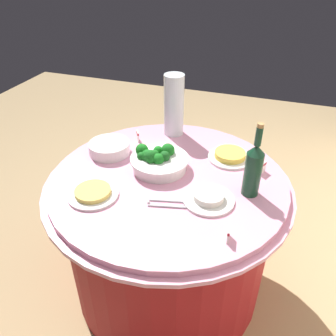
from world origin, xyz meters
TOP-DOWN VIEW (x-y plane):
  - ground_plane at (0.00, 0.00)m, footprint 6.00×6.00m
  - buffet_table at (0.00, 0.00)m, footprint 1.16×1.16m
  - broccoli_bowl at (-0.05, -0.07)m, footprint 0.28×0.28m
  - plate_stack at (-0.11, -0.36)m, footprint 0.21×0.21m
  - wine_bottle at (-0.00, 0.38)m, footprint 0.07×0.07m
  - decorative_fruit_vase at (-0.42, -0.11)m, footprint 0.11×0.11m
  - serving_tongs at (0.19, 0.06)m, footprint 0.08×0.17m
  - food_plate_fried_egg at (-0.25, 0.24)m, footprint 0.22×0.22m
  - food_plate_rice at (0.11, 0.22)m, footprint 0.22×0.22m
  - food_plate_noodles at (0.24, -0.26)m, footprint 0.22×0.22m
  - label_placard_front at (-0.28, -0.27)m, footprint 0.05×0.03m
  - label_placard_mid at (0.31, 0.34)m, footprint 0.05×0.01m
  - label_placard_rear at (-0.18, 0.41)m, footprint 0.05×0.03m

SIDE VIEW (x-z plane):
  - ground_plane at x=0.00m, z-range 0.00..0.00m
  - buffet_table at x=0.00m, z-range 0.01..0.75m
  - serving_tongs at x=0.19m, z-range 0.74..0.75m
  - food_plate_noodles at x=0.24m, z-range 0.74..0.77m
  - food_plate_rice at x=0.11m, z-range 0.73..0.78m
  - food_plate_fried_egg at x=-0.25m, z-range 0.74..0.78m
  - plate_stack at x=-0.11m, z-range 0.74..0.80m
  - label_placard_front at x=-0.28m, z-range 0.74..0.80m
  - label_placard_mid at x=0.31m, z-range 0.74..0.80m
  - label_placard_rear at x=-0.18m, z-range 0.74..0.80m
  - broccoli_bowl at x=-0.05m, z-range 0.73..0.84m
  - wine_bottle at x=0.00m, z-range 0.70..1.04m
  - decorative_fruit_vase at x=-0.42m, z-range 0.72..1.06m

